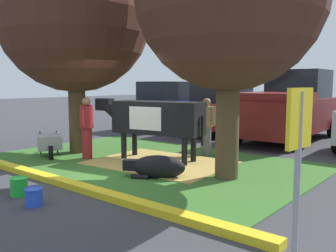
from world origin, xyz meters
The scene contains 16 objects.
ground_plane centered at (0.00, 0.00, 0.00)m, with size 80.00×80.00×0.00m, color #38383D.
grass_island centered at (-0.33, 1.55, 0.01)m, with size 7.89×4.99×0.02m, color #386B28.
curb_yellow centered at (-0.33, -1.10, 0.06)m, with size 9.09×0.24×0.12m, color yellow.
hay_bedding centered at (0.06, 1.51, 0.03)m, with size 3.20×2.40×0.04m, color tan.
shade_tree_left centered at (-2.67, 1.15, 3.76)m, with size 4.15×4.15×5.85m.
cow_holstein centered at (-0.29, 1.69, 1.09)m, with size 3.10×1.11×1.54m.
calf_lying centered at (0.90, 0.45, 0.24)m, with size 1.29×0.95×0.48m.
person_handler centered at (0.35, 3.08, 0.83)m, with size 0.53×0.34×1.55m.
person_visitor_near centered at (-1.77, 0.77, 0.85)m, with size 0.34×0.49×1.59m.
wheelbarrow centered at (-2.82, 0.34, 0.39)m, with size 1.53×1.14×0.63m.
parking_sign centered at (4.58, -1.73, 1.34)m, with size 0.08×0.44×1.90m.
bucket_green centered at (-0.17, -1.96, 0.17)m, with size 0.31×0.31×0.32m.
bucket_blue centered at (0.52, -2.08, 0.15)m, with size 0.30×0.30×0.29m.
sedan_blue centered at (-4.49, 7.21, 0.98)m, with size 2.08×4.43×2.02m.
hatchback_white centered at (-1.82, 7.40, 0.98)m, with size 2.08×4.43×2.02m.
pickup_truck_maroon centered at (0.94, 7.28, 1.11)m, with size 2.29×5.43×2.42m.
Camera 1 is at (5.80, -5.10, 1.94)m, focal length 39.42 mm.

